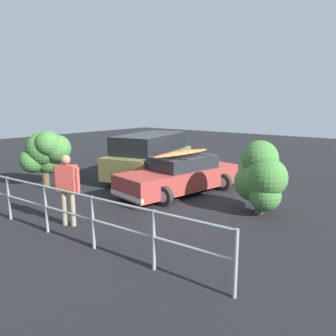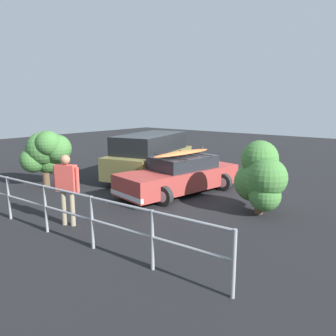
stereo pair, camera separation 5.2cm
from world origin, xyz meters
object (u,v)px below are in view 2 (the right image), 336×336
at_px(person_bystander, 67,183).
at_px(bush_near_right, 47,152).
at_px(bush_near_left, 261,178).
at_px(suv_car, 151,155).
at_px(sedan_car, 180,175).

distance_m(person_bystander, bush_near_right, 4.52).
bearing_deg(person_bystander, bush_near_left, -129.72).
xyz_separation_m(suv_car, bush_near_left, (-5.30, 1.37, 0.06)).
xyz_separation_m(sedan_car, suv_car, (2.33, -1.12, 0.32)).
distance_m(bush_near_left, bush_near_right, 7.65).
bearing_deg(bush_near_right, bush_near_left, -164.63).
distance_m(suv_car, bush_near_left, 5.48).
bearing_deg(bush_near_left, suv_car, -14.49).
relative_size(sedan_car, bush_near_left, 2.31).
xyz_separation_m(sedan_car, bush_near_left, (-2.98, 0.25, 0.37)).
distance_m(sedan_car, person_bystander, 4.25).
relative_size(bush_near_left, bush_near_right, 0.97).
height_order(sedan_car, person_bystander, person_bystander).
bearing_deg(person_bystander, suv_car, -69.34).
xyz_separation_m(bush_near_left, bush_near_right, (7.37, 2.03, 0.26)).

